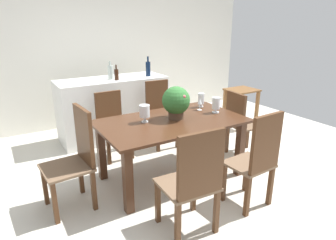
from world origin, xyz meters
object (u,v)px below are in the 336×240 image
chair_head_end (76,154)px  chair_near_left (194,179)px  chair_near_right (257,158)px  wine_bottle_tall (148,69)px  chair_far_left (112,121)px  chair_far_right (160,111)px  wine_bottle_amber (111,72)px  flower_centerpiece (176,102)px  crystal_vase_center_near (216,104)px  wine_glass (200,102)px  side_table (241,100)px  crystal_vase_left (201,99)px  kitchen_counter (114,108)px  chair_foot_end (241,122)px  dining_table (172,130)px  crystal_vase_right (145,111)px  wine_bottle_clear (116,74)px

chair_head_end → chair_near_left: 1.26m
chair_near_right → wine_bottle_tall: (0.10, 2.54, 0.54)m
chair_near_right → chair_far_left: bearing=-71.6°
chair_far_right → wine_bottle_amber: wine_bottle_amber is taller
flower_centerpiece → crystal_vase_center_near: bearing=-6.5°
wine_glass → flower_centerpiece: bearing=-163.7°
wine_glass → side_table: bearing=26.8°
crystal_vase_left → kitchen_counter: 1.61m
wine_bottle_amber → wine_bottle_tall: bearing=-5.0°
chair_foot_end → flower_centerpiece: flower_centerpiece is taller
chair_near_left → crystal_vase_left: bearing=-125.9°
chair_near_right → flower_centerpiece: flower_centerpiece is taller
wine_glass → wine_bottle_amber: wine_bottle_amber is taller
dining_table → side_table: 2.27m
chair_far_right → side_table: chair_far_right is taller
crystal_vase_right → wine_bottle_tall: 1.67m
wine_bottle_clear → wine_glass: bearing=-64.8°
chair_far_right → chair_far_left: bearing=-177.0°
crystal_vase_center_near → wine_bottle_tall: size_ratio=0.62×
chair_head_end → chair_far_right: chair_head_end is taller
chair_near_left → wine_glass: size_ratio=6.63×
flower_centerpiece → chair_near_right: bearing=-72.9°
wine_glass → wine_bottle_clear: (-0.62, 1.32, 0.22)m
chair_far_left → wine_glass: (0.93, -0.82, 0.34)m
wine_glass → kitchen_counter: 1.66m
chair_near_right → wine_bottle_clear: bearing=-82.2°
wine_bottle_tall → wine_bottle_clear: bearing=-173.8°
wine_glass → wine_bottle_amber: 1.61m
chair_foot_end → chair_near_right: 1.26m
chair_near_right → flower_centerpiece: (-0.31, 1.02, 0.39)m
chair_foot_end → flower_centerpiece: (-1.07, 0.02, 0.44)m
wine_bottle_amber → chair_near_right: bearing=-78.4°
chair_near_right → crystal_vase_left: bearing=-104.3°
wine_bottle_amber → chair_near_left: bearing=-95.6°
chair_far_left → wine_bottle_clear: (0.30, 0.50, 0.56)m
chair_near_left → crystal_vase_right: 1.15m
wine_bottle_amber → chair_foot_end: bearing=-51.1°
flower_centerpiece → side_table: bearing=24.5°
chair_far_left → flower_centerpiece: (0.47, -0.95, 0.44)m
crystal_vase_right → wine_bottle_amber: size_ratio=0.73×
crystal_vase_left → wine_bottle_clear: 1.43m
crystal_vase_center_near → wine_glass: 0.22m
wine_glass → kitchen_counter: (-0.64, 1.49, -0.36)m
chair_far_left → chair_far_right: (0.78, 0.00, 0.03)m
crystal_vase_left → crystal_vase_right: 0.96m
wine_bottle_clear → side_table: wine_bottle_clear is taller
chair_foot_end → wine_glass: (-0.62, 0.16, 0.34)m
chair_far_right → crystal_vase_right: bearing=-125.5°
chair_far_left → side_table: 2.45m
wine_bottle_tall → side_table: size_ratio=0.46×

